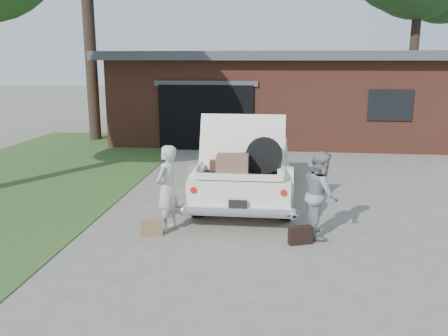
# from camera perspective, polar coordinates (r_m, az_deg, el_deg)

# --- Properties ---
(ground) EXTENTS (90.00, 90.00, 0.00)m
(ground) POSITION_cam_1_polar(r_m,az_deg,el_deg) (8.45, -0.49, -8.21)
(ground) COLOR gray
(ground) RESTS_ON ground
(grass_strip) EXTENTS (6.00, 16.00, 0.02)m
(grass_strip) POSITION_cam_1_polar(r_m,az_deg,el_deg) (12.98, -23.51, -1.66)
(grass_strip) COLOR #2D4C1E
(grass_strip) RESTS_ON ground
(house) EXTENTS (12.80, 7.80, 3.30)m
(house) POSITION_cam_1_polar(r_m,az_deg,el_deg) (19.33, 6.81, 8.84)
(house) COLOR brown
(house) RESTS_ON ground
(sedan) EXTENTS (2.02, 5.05, 2.01)m
(sedan) POSITION_cam_1_polar(r_m,az_deg,el_deg) (10.74, 2.75, 0.56)
(sedan) COLOR white
(sedan) RESTS_ON ground
(woman_left) EXTENTS (0.53, 0.66, 1.57)m
(woman_left) POSITION_cam_1_polar(r_m,az_deg,el_deg) (8.57, -6.86, -2.46)
(woman_left) COLOR beige
(woman_left) RESTS_ON ground
(woman_right) EXTENTS (0.65, 0.80, 1.52)m
(woman_right) POSITION_cam_1_polar(r_m,az_deg,el_deg) (8.43, 11.55, -3.09)
(woman_right) COLOR gray
(woman_right) RESTS_ON ground
(suitcase_left) EXTENTS (0.40, 0.26, 0.29)m
(suitcase_left) POSITION_cam_1_polar(r_m,az_deg,el_deg) (8.52, -8.74, -7.13)
(suitcase_left) COLOR #99704E
(suitcase_left) RESTS_ON ground
(suitcase_right) EXTENTS (0.42, 0.26, 0.31)m
(suitcase_right) POSITION_cam_1_polar(r_m,az_deg,el_deg) (8.16, 9.16, -7.99)
(suitcase_right) COLOR black
(suitcase_right) RESTS_ON ground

